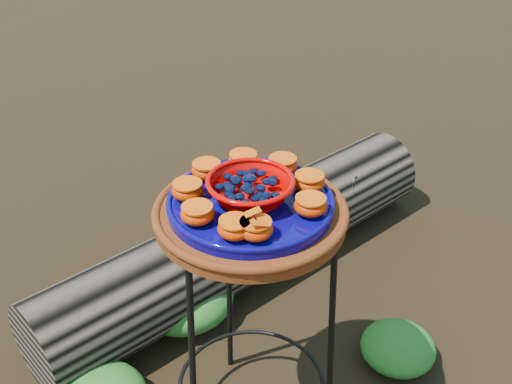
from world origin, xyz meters
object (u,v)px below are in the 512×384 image
object	(u,v)px
cobalt_plate	(250,204)
red_bowl	(250,190)
driftwood_log	(244,241)
terracotta_saucer	(251,215)
plant_stand	(251,331)

from	to	relation	value
cobalt_plate	red_bowl	bearing A→B (deg)	0.00
red_bowl	driftwood_log	world-z (taller)	red_bowl
terracotta_saucer	cobalt_plate	world-z (taller)	cobalt_plate
cobalt_plate	red_bowl	world-z (taller)	red_bowl
plant_stand	driftwood_log	bearing A→B (deg)	74.75
plant_stand	cobalt_plate	xyz separation A→B (m)	(0.00, 0.00, 0.40)
red_bowl	terracotta_saucer	bearing A→B (deg)	0.00
driftwood_log	red_bowl	bearing A→B (deg)	-105.25
terracotta_saucer	plant_stand	bearing A→B (deg)	0.00
terracotta_saucer	red_bowl	distance (m)	0.07
red_bowl	driftwood_log	xyz separation A→B (m)	(0.17, 0.63, -0.63)
red_bowl	cobalt_plate	bearing A→B (deg)	0.00
terracotta_saucer	cobalt_plate	bearing A→B (deg)	0.00
driftwood_log	cobalt_plate	bearing A→B (deg)	-105.25
plant_stand	red_bowl	size ratio (longest dim) A/B	3.73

